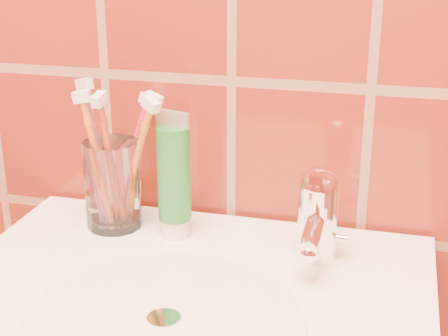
# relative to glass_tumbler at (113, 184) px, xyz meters

# --- Properties ---
(glass_tumbler) EXTENTS (0.10, 0.10, 0.12)m
(glass_tumbler) POSITION_rel_glass_tumbler_xyz_m (0.00, 0.00, 0.00)
(glass_tumbler) COLOR white
(glass_tumbler) RESTS_ON pedestal_sink
(toothpaste_tube) EXTENTS (0.05, 0.04, 0.17)m
(toothpaste_tube) POSITION_rel_glass_tumbler_xyz_m (0.09, -0.01, 0.02)
(toothpaste_tube) COLOR white
(toothpaste_tube) RESTS_ON pedestal_sink
(faucet) EXTENTS (0.05, 0.11, 0.12)m
(faucet) POSITION_rel_glass_tumbler_xyz_m (0.28, -0.03, 0.00)
(faucet) COLOR white
(faucet) RESTS_ON pedestal_sink
(toothbrush_0) EXTENTS (0.14, 0.15, 0.20)m
(toothbrush_0) POSITION_rel_glass_tumbler_xyz_m (0.01, 0.03, 0.03)
(toothbrush_0) COLOR #AB2431
(toothbrush_0) RESTS_ON glass_tumbler
(toothbrush_1) EXTENTS (0.03, 0.11, 0.21)m
(toothbrush_1) POSITION_rel_glass_tumbler_xyz_m (0.01, -0.02, 0.04)
(toothbrush_1) COLOR #A43923
(toothbrush_1) RESTS_ON glass_tumbler
(toothbrush_2) EXTENTS (0.07, 0.07, 0.20)m
(toothbrush_2) POSITION_rel_glass_tumbler_xyz_m (-0.01, -0.01, 0.03)
(toothbrush_2) COLOR orange
(toothbrush_2) RESTS_ON glass_tumbler
(toothbrush_3) EXTENTS (0.16, 0.14, 0.20)m
(toothbrush_3) POSITION_rel_glass_tumbler_xyz_m (0.04, -0.01, 0.03)
(toothbrush_3) COLOR orange
(toothbrush_3) RESTS_ON glass_tumbler
(toothbrush_4) EXTENTS (0.09, 0.08, 0.21)m
(toothbrush_4) POSITION_rel_glass_tumbler_xyz_m (-0.02, -0.00, 0.04)
(toothbrush_4) COLOR #8F4BA1
(toothbrush_4) RESTS_ON glass_tumbler
(toothbrush_5) EXTENTS (0.11, 0.10, 0.20)m
(toothbrush_5) POSITION_rel_glass_tumbler_xyz_m (0.03, 0.00, 0.03)
(toothbrush_5) COLOR #1E713A
(toothbrush_5) RESTS_ON glass_tumbler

